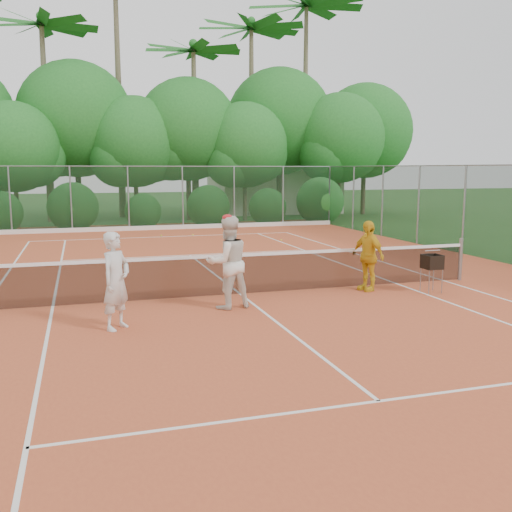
{
  "coord_description": "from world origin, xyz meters",
  "views": [
    {
      "loc": [
        -3.46,
        -12.41,
        2.9
      ],
      "look_at": [
        -0.0,
        -1.2,
        1.1
      ],
      "focal_mm": 40.0,
      "sensor_mm": 36.0,
      "label": 1
    }
  ],
  "objects_px": {
    "player_white": "(116,281)",
    "player_center_grp": "(228,262)",
    "ball_hopper": "(432,263)",
    "player_yellow": "(368,256)"
  },
  "relations": [
    {
      "from": "player_yellow",
      "to": "ball_hopper",
      "type": "distance_m",
      "value": 1.49
    },
    {
      "from": "player_white",
      "to": "player_center_grp",
      "type": "height_order",
      "value": "player_center_grp"
    },
    {
      "from": "player_yellow",
      "to": "ball_hopper",
      "type": "height_order",
      "value": "player_yellow"
    },
    {
      "from": "player_center_grp",
      "to": "player_yellow",
      "type": "height_order",
      "value": "player_center_grp"
    },
    {
      "from": "player_center_grp",
      "to": "player_yellow",
      "type": "relative_size",
      "value": 1.17
    },
    {
      "from": "player_center_grp",
      "to": "player_yellow",
      "type": "distance_m",
      "value": 3.68
    },
    {
      "from": "player_center_grp",
      "to": "ball_hopper",
      "type": "xyz_separation_m",
      "value": [
        4.94,
        0.07,
        -0.26
      ]
    },
    {
      "from": "player_white",
      "to": "player_yellow",
      "type": "distance_m",
      "value": 6.15
    },
    {
      "from": "player_yellow",
      "to": "ball_hopper",
      "type": "relative_size",
      "value": 1.87
    },
    {
      "from": "player_center_grp",
      "to": "ball_hopper",
      "type": "relative_size",
      "value": 2.19
    }
  ]
}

